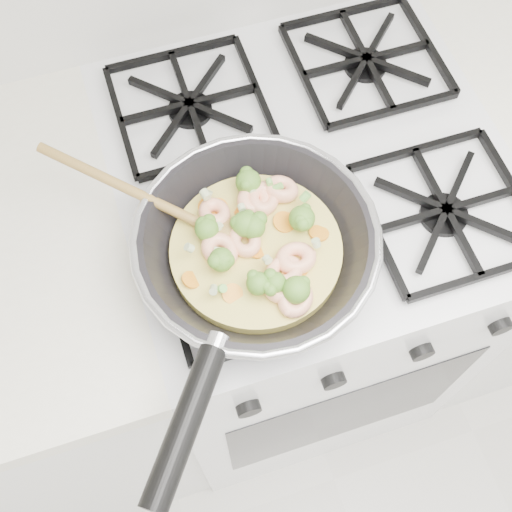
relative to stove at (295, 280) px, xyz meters
name	(u,v)px	position (x,y,z in m)	size (l,w,h in m)	color
stove	(295,280)	(0.00, 0.00, 0.00)	(0.60, 0.60, 0.92)	white
skillet	(255,249)	(-0.14, -0.14, 0.50)	(0.41, 0.50, 0.10)	black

